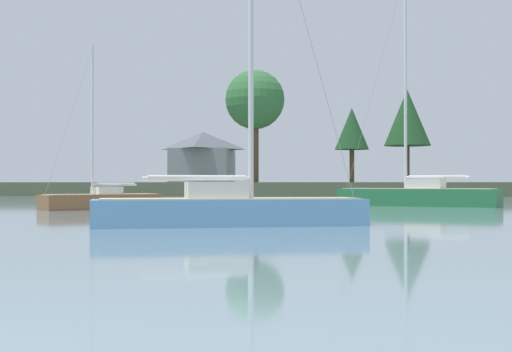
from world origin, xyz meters
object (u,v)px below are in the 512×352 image
at_px(sailboat_skyblue, 229,217).
at_px(mooring_buoy_green, 106,197).
at_px(sailboat_green, 418,201).
at_px(sailboat_wood, 102,205).

distance_m(sailboat_skyblue, mooring_buoy_green, 49.26).
bearing_deg(sailboat_green, sailboat_wood, -158.99).
bearing_deg(sailboat_wood, mooring_buoy_green, 106.35).
bearing_deg(sailboat_green, sailboat_skyblue, -112.32).
distance_m(sailboat_green, mooring_buoy_green, 35.99).
height_order(sailboat_skyblue, sailboat_green, sailboat_green).
bearing_deg(mooring_buoy_green, sailboat_skyblue, -68.50).
height_order(sailboat_green, mooring_buoy_green, sailboat_green).
bearing_deg(mooring_buoy_green, sailboat_green, -40.93).
xyz_separation_m(sailboat_wood, mooring_buoy_green, (-8.97, 30.57, -0.14)).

